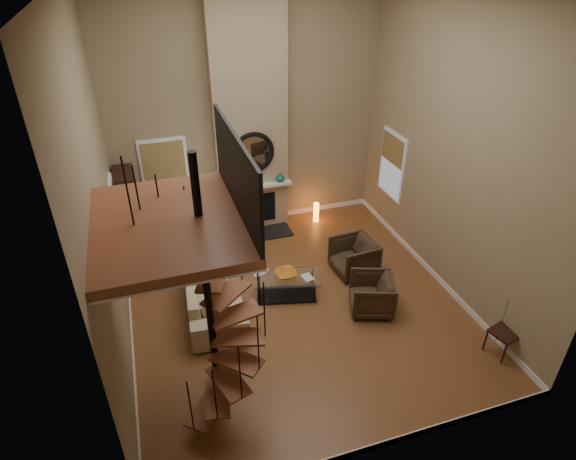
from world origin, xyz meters
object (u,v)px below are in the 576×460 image
object	(u,v)px
coffee_table	(287,284)
side_chair	(509,327)
sofa	(212,287)
floor_lamp	(207,196)
accent_lamp	(316,212)
armchair_far	(376,294)
hutch	(130,214)
armchair_near	(357,256)

from	to	relation	value
coffee_table	side_chair	world-z (taller)	side_chair
sofa	floor_lamp	distance (m)	2.02
coffee_table	floor_lamp	world-z (taller)	floor_lamp
accent_lamp	coffee_table	bearing A→B (deg)	-121.96
armchair_far	hutch	bearing A→B (deg)	-109.72
floor_lamp	side_chair	world-z (taller)	floor_lamp
side_chair	armchair_near	bearing A→B (deg)	115.85
armchair_near	armchair_far	size ratio (longest dim) A/B	1.06
coffee_table	accent_lamp	bearing A→B (deg)	58.04
hutch	armchair_near	distance (m)	4.87
hutch	armchair_near	size ratio (longest dim) A/B	2.31
hutch	sofa	size ratio (longest dim) A/B	0.76
armchair_far	coffee_table	distance (m)	1.69
sofa	accent_lamp	xyz separation A→B (m)	(2.95, 2.30, -0.15)
floor_lamp	sofa	bearing A→B (deg)	-99.30
side_chair	coffee_table	bearing A→B (deg)	140.56
floor_lamp	side_chair	bearing A→B (deg)	-46.93
coffee_table	accent_lamp	distance (m)	2.96
armchair_far	side_chair	size ratio (longest dim) A/B	0.85
armchair_near	armchair_far	xyz separation A→B (m)	(-0.20, -1.24, 0.00)
armchair_far	floor_lamp	distance (m)	3.94
coffee_table	accent_lamp	world-z (taller)	accent_lamp
sofa	coffee_table	xyz separation A→B (m)	(1.39, -0.21, -0.11)
armchair_far	floor_lamp	bearing A→B (deg)	-118.02
coffee_table	accent_lamp	xyz separation A→B (m)	(1.57, 2.51, -0.03)
armchair_near	accent_lamp	bearing A→B (deg)	177.68
hutch	sofa	xyz separation A→B (m)	(1.29, -2.31, -0.55)
armchair_far	accent_lamp	size ratio (longest dim) A/B	1.63
hutch	accent_lamp	xyz separation A→B (m)	(4.24, -0.01, -0.70)
armchair_near	sofa	bearing A→B (deg)	-91.73
accent_lamp	side_chair	distance (m)	5.22
floor_lamp	side_chair	size ratio (longest dim) A/B	1.85
sofa	floor_lamp	xyz separation A→B (m)	(0.28, 1.72, 1.02)
sofa	hutch	bearing A→B (deg)	33.84
armchair_far	coffee_table	xyz separation A→B (m)	(-1.44, 0.88, -0.07)
hutch	side_chair	world-z (taller)	hutch
hutch	floor_lamp	world-z (taller)	hutch
floor_lamp	coffee_table	bearing A→B (deg)	-60.24
hutch	sofa	bearing A→B (deg)	-60.76
sofa	armchair_near	bearing A→B (deg)	-82.59
armchair_far	coffee_table	world-z (taller)	armchair_far
hutch	armchair_far	xyz separation A→B (m)	(4.12, -3.40, -0.60)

